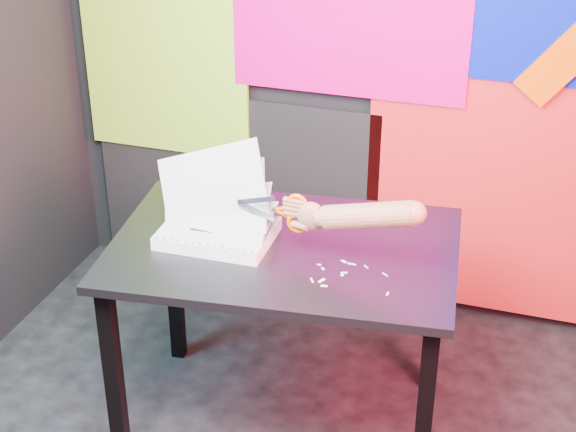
% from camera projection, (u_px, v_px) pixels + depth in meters
% --- Properties ---
extents(room, '(3.01, 3.01, 2.71)m').
position_uv_depth(room, '(298.00, 150.00, 2.07)').
color(room, '#29292C').
rests_on(room, ground).
extents(backdrop, '(2.88, 0.05, 2.08)m').
position_uv_depth(backdrop, '(424.00, 101.00, 3.47)').
color(backdrop, red).
rests_on(backdrop, ground).
extents(work_table, '(1.20, 0.87, 0.75)m').
position_uv_depth(work_table, '(284.00, 270.00, 2.92)').
color(work_table, black).
rests_on(work_table, ground).
extents(printout_stack, '(0.42, 0.28, 0.35)m').
position_uv_depth(printout_stack, '(217.00, 230.00, 2.90)').
color(printout_stack, silver).
rests_on(printout_stack, work_table).
extents(scissors, '(0.24, 0.03, 0.14)m').
position_uv_depth(scissors, '(292.00, 213.00, 2.76)').
color(scissors, '#B7B8CC').
rests_on(scissors, printout_stack).
extents(hand_forearm, '(0.44, 0.10, 0.16)m').
position_uv_depth(hand_forearm, '(359.00, 215.00, 2.67)').
color(hand_forearm, '#A16340').
rests_on(hand_forearm, work_table).
extents(paper_clippings, '(0.25, 0.17, 0.00)m').
position_uv_depth(paper_clippings, '(341.00, 274.00, 2.72)').
color(paper_clippings, white).
rests_on(paper_clippings, work_table).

